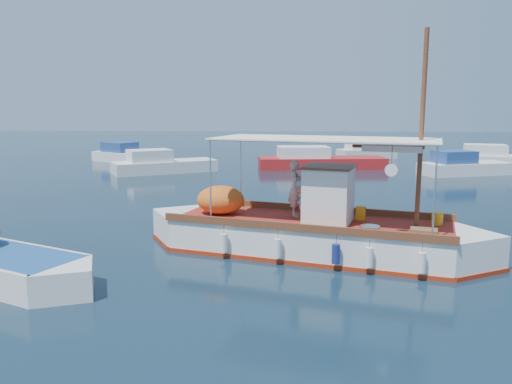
{
  "coord_description": "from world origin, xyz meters",
  "views": [
    {
      "loc": [
        -0.39,
        -14.96,
        4.39
      ],
      "look_at": [
        -1.53,
        0.0,
        1.85
      ],
      "focal_mm": 35.0,
      "sensor_mm": 36.0,
      "label": 1
    }
  ],
  "objects": [
    {
      "name": "bg_boat_nw",
      "position": [
        -9.41,
        18.38,
        0.49
      ],
      "size": [
        7.19,
        5.62,
        1.8
      ],
      "rotation": [
        0.0,
        0.0,
        0.54
      ],
      "color": "silver",
      "rests_on": "ground"
    },
    {
      "name": "bg_boat_n",
      "position": [
        1.36,
        21.77,
        0.49
      ],
      "size": [
        9.48,
        3.97,
        1.8
      ],
      "rotation": [
        0.0,
        0.0,
        0.13
      ],
      "color": "#A21B1B",
      "rests_on": "ground"
    },
    {
      "name": "bg_boat_ne",
      "position": [
        10.78,
        18.86,
        0.49
      ],
      "size": [
        6.34,
        4.02,
        1.8
      ],
      "rotation": [
        0.0,
        0.0,
        0.33
      ],
      "color": "silver",
      "rests_on": "ground"
    },
    {
      "name": "fishing_caique",
      "position": [
        0.07,
        -0.06,
        0.59
      ],
      "size": [
        10.6,
        5.02,
        6.71
      ],
      "rotation": [
        0.0,
        0.0,
        -0.27
      ],
      "color": "white",
      "rests_on": "ground"
    },
    {
      "name": "bg_boat_far_w",
      "position": [
        -14.13,
        24.87,
        0.49
      ],
      "size": [
        6.61,
        5.26,
        1.8
      ],
      "rotation": [
        0.0,
        0.0,
        -0.55
      ],
      "color": "silver",
      "rests_on": "ground"
    },
    {
      "name": "bg_boat_e",
      "position": [
        15.15,
        24.42,
        0.49
      ],
      "size": [
        7.93,
        4.43,
        1.8
      ],
      "rotation": [
        0.0,
        0.0,
        -0.26
      ],
      "color": "silver",
      "rests_on": "ground"
    },
    {
      "name": "bg_boat_far_n",
      "position": [
        5.84,
        29.45,
        0.49
      ],
      "size": [
        5.35,
        3.56,
        1.8
      ],
      "rotation": [
        0.0,
        0.0,
        0.34
      ],
      "color": "silver",
      "rests_on": "ground"
    },
    {
      "name": "ground",
      "position": [
        0.0,
        0.0,
        0.0
      ],
      "size": [
        160.0,
        160.0,
        0.0
      ],
      "primitive_type": "plane",
      "color": "black",
      "rests_on": "ground"
    }
  ]
}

